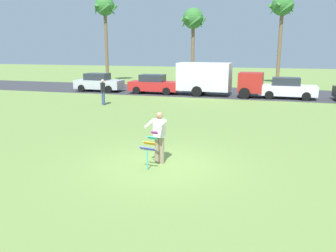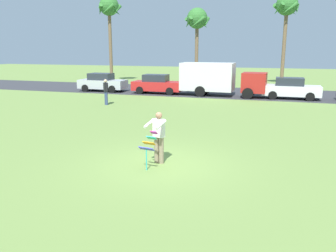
% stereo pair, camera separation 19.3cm
% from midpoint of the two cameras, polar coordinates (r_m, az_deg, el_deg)
% --- Properties ---
extents(ground_plane, '(120.00, 120.00, 0.00)m').
position_cam_midpoint_polar(ground_plane, '(11.38, -1.56, -6.41)').
color(ground_plane, olive).
extents(road_strip, '(120.00, 8.00, 0.01)m').
position_cam_midpoint_polar(road_strip, '(30.23, 10.03, 5.52)').
color(road_strip, '#38383D').
rests_on(road_strip, ground).
extents(person_kite_flyer, '(0.64, 0.72, 1.73)m').
position_cam_midpoint_polar(person_kite_flyer, '(11.24, -1.99, -1.60)').
color(person_kite_flyer, gray).
rests_on(person_kite_flyer, ground).
extents(kite_held, '(0.53, 0.68, 1.17)m').
position_cam_midpoint_polar(kite_held, '(10.77, -3.59, -3.13)').
color(kite_held, '#D83399').
rests_on(kite_held, ground).
extents(parked_car_silver, '(4.22, 1.87, 1.60)m').
position_cam_midpoint_polar(parked_car_silver, '(31.20, -11.66, 7.09)').
color(parked_car_silver, silver).
rests_on(parked_car_silver, ground).
extents(parked_car_red, '(4.23, 1.90, 1.60)m').
position_cam_midpoint_polar(parked_car_red, '(29.14, -2.56, 6.95)').
color(parked_car_red, red).
rests_on(parked_car_red, ground).
extents(parked_truck_red_cab, '(6.77, 2.30, 2.62)m').
position_cam_midpoint_polar(parked_truck_red_cab, '(27.84, 7.53, 7.90)').
color(parked_truck_red_cab, '#B2231E').
rests_on(parked_truck_red_cab, ground).
extents(parked_car_white, '(4.22, 1.88, 1.60)m').
position_cam_midpoint_polar(parked_car_white, '(27.60, 19.06, 5.94)').
color(parked_car_white, white).
rests_on(parked_car_white, ground).
extents(palm_tree_left_near, '(2.58, 2.71, 9.30)m').
position_cam_midpoint_polar(palm_tree_left_near, '(39.70, -10.62, 18.50)').
color(palm_tree_left_near, brown).
rests_on(palm_tree_left_near, ground).
extents(palm_tree_right_near, '(2.58, 2.71, 7.80)m').
position_cam_midpoint_polar(palm_tree_right_near, '(36.76, 4.06, 16.99)').
color(palm_tree_right_near, brown).
rests_on(palm_tree_right_near, ground).
extents(palm_tree_centre_far, '(2.58, 2.71, 8.99)m').
position_cam_midpoint_polar(palm_tree_centre_far, '(37.38, 18.36, 18.03)').
color(palm_tree_centre_far, brown).
rests_on(palm_tree_centre_far, ground).
extents(person_walker_near, '(0.44, 0.42, 1.73)m').
position_cam_midpoint_polar(person_walker_near, '(23.50, -11.02, 5.71)').
color(person_walker_near, '#384772').
rests_on(person_walker_near, ground).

